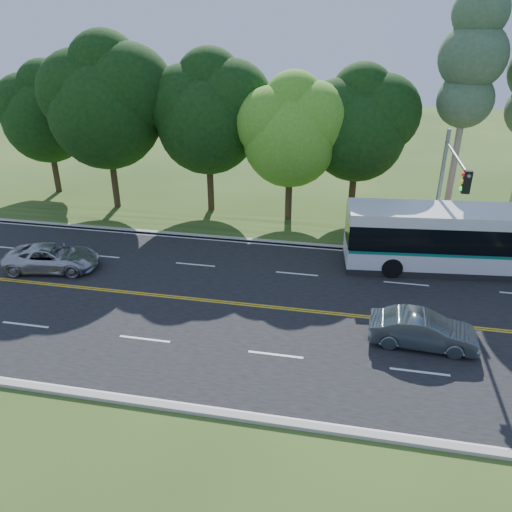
% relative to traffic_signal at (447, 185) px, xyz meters
% --- Properties ---
extents(ground, '(120.00, 120.00, 0.00)m').
position_rel_traffic_signal_xyz_m(ground, '(-6.49, -5.40, -4.67)').
color(ground, '#284517').
rests_on(ground, ground).
extents(road, '(60.00, 14.00, 0.02)m').
position_rel_traffic_signal_xyz_m(road, '(-6.49, -5.40, -4.66)').
color(road, black).
rests_on(road, ground).
extents(curb_north, '(60.00, 0.30, 0.15)m').
position_rel_traffic_signal_xyz_m(curb_north, '(-6.49, 1.75, -4.60)').
color(curb_north, '#A8A397').
rests_on(curb_north, ground).
extents(curb_south, '(60.00, 0.30, 0.15)m').
position_rel_traffic_signal_xyz_m(curb_south, '(-6.49, -12.55, -4.60)').
color(curb_south, '#A8A397').
rests_on(curb_south, ground).
extents(grass_verge, '(60.00, 4.00, 0.10)m').
position_rel_traffic_signal_xyz_m(grass_verge, '(-6.49, 3.60, -4.62)').
color(grass_verge, '#284517').
rests_on(grass_verge, ground).
extents(lane_markings, '(57.60, 13.82, 0.00)m').
position_rel_traffic_signal_xyz_m(lane_markings, '(-6.59, -5.40, -4.65)').
color(lane_markings, gold).
rests_on(lane_markings, road).
extents(tree_row, '(44.70, 9.10, 13.84)m').
position_rel_traffic_signal_xyz_m(tree_row, '(-11.65, 6.73, 2.06)').
color(tree_row, black).
rests_on(tree_row, ground).
extents(bougainvillea_hedge, '(9.50, 2.25, 1.50)m').
position_rel_traffic_signal_xyz_m(bougainvillea_hedge, '(0.69, 2.75, -3.95)').
color(bougainvillea_hedge, '#A20D45').
rests_on(bougainvillea_hedge, ground).
extents(traffic_signal, '(0.42, 6.10, 7.00)m').
position_rel_traffic_signal_xyz_m(traffic_signal, '(0.00, 0.00, 0.00)').
color(traffic_signal, gray).
rests_on(traffic_signal, ground).
extents(transit_bus, '(12.92, 4.04, 3.33)m').
position_rel_traffic_signal_xyz_m(transit_bus, '(1.68, 0.35, -3.00)').
color(transit_bus, silver).
rests_on(transit_bus, road).
extents(sedan, '(4.30, 1.69, 1.39)m').
position_rel_traffic_signal_xyz_m(sedan, '(-1.30, -7.11, -3.95)').
color(sedan, slate).
rests_on(sedan, road).
extents(suv, '(5.06, 2.95, 1.32)m').
position_rel_traffic_signal_xyz_m(suv, '(-19.68, -3.84, -3.99)').
color(suv, '#B5B6B9').
rests_on(suv, road).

